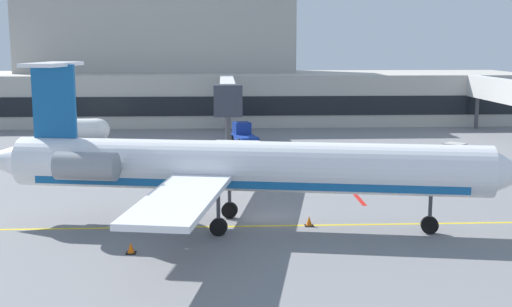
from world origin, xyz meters
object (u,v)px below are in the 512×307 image
(regional_jet, at_px, (237,166))
(baggage_tug, at_px, (451,161))
(fuel_tank, at_px, (73,130))
(pushback_tractor, at_px, (243,134))

(regional_jet, height_order, baggage_tug, regional_jet)
(baggage_tug, bearing_deg, fuel_tank, 153.04)
(regional_jet, distance_m, pushback_tractor, 30.11)
(regional_jet, relative_size, baggage_tug, 8.77)
(regional_jet, relative_size, fuel_tank, 4.41)
(pushback_tractor, bearing_deg, baggage_tug, -47.55)
(baggage_tug, relative_size, pushback_tractor, 0.81)
(baggage_tug, bearing_deg, regional_jet, -140.52)
(regional_jet, bearing_deg, baggage_tug, 39.48)
(baggage_tug, xyz_separation_m, fuel_tank, (-31.54, 16.04, 0.40))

